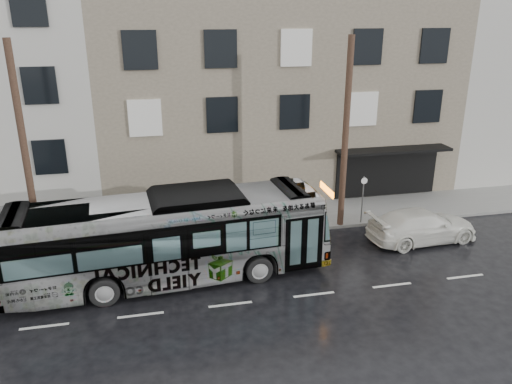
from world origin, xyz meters
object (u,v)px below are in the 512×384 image
dark_sedan (1,273)px  sign_post (362,200)px  white_sedan (422,226)px  utility_pole_front (346,135)px  bus (167,238)px  utility_pole_rear (25,152)px

dark_sedan → sign_post: bearing=-74.8°
white_sedan → dark_sedan: dark_sedan is taller
utility_pole_front → bus: 9.66m
utility_pole_rear → white_sedan: size_ratio=1.73×
utility_pole_front → white_sedan: size_ratio=1.73×
utility_pole_rear → sign_post: bearing=0.0°
sign_post → bus: (-9.68, -3.38, 0.43)m
white_sedan → utility_pole_front: bearing=49.0°
utility_pole_front → sign_post: 3.48m
utility_pole_front → dark_sedan: bearing=-168.3°
sign_post → white_sedan: 3.10m
utility_pole_rear → bus: size_ratio=0.70×
sign_post → utility_pole_front: bearing=180.0°
utility_pole_rear → bus: (5.42, -3.38, -2.87)m
white_sedan → dark_sedan: size_ratio=1.10×
bus → white_sedan: size_ratio=2.46×
utility_pole_rear → dark_sedan: utility_pole_rear is taller
bus → dark_sedan: (-6.21, 0.31, -1.00)m
bus → dark_sedan: 6.30m
bus → white_sedan: (11.68, 1.08, -1.02)m
bus → dark_sedan: size_ratio=2.70×
utility_pole_front → white_sedan: 5.48m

